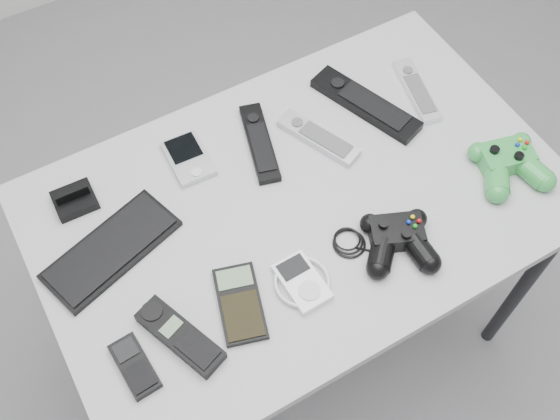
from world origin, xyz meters
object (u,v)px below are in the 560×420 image
pda_keyboard (111,249)px  remote_silver_a (318,137)px  desk (300,216)px  remote_silver_b (417,90)px  pda (188,158)px  controller_green (509,162)px  cordless_handset (180,336)px  calculator (240,303)px  remote_black_a (260,142)px  remote_black_b (366,103)px  controller_black (398,238)px  mp3_player (302,282)px  mobile_phone (135,366)px

pda_keyboard → remote_silver_a: remote_silver_a is taller
desk → remote_silver_b: (0.37, 0.12, 0.07)m
pda → remote_silver_b: same height
pda_keyboard → controller_green: size_ratio=1.66×
desk → cordless_handset: size_ratio=6.07×
calculator → controller_green: size_ratio=0.96×
pda → remote_silver_a: bearing=-15.7°
remote_black_a → remote_silver_b: 0.38m
remote_black_b → controller_green: (0.16, -0.29, 0.01)m
desk → pda_keyboard: size_ratio=3.97×
controller_green → pda_keyboard: bearing=178.2°
calculator → controller_black: bearing=10.1°
remote_black_b → cordless_handset: bearing=-173.8°
pda → remote_black_a: size_ratio=0.60×
pda → cordless_handset: size_ratio=0.70×
pda → remote_black_a: (0.15, -0.04, 0.00)m
pda_keyboard → pda: pda is taller
remote_black_a → mp3_player: bearing=-89.1°
remote_silver_a → mobile_phone: remote_silver_a is taller
remote_black_b → mobile_phone: bearing=-176.3°
desk → pda: pda is taller
remote_silver_b → controller_green: (0.04, -0.27, 0.02)m
remote_black_b → mobile_phone: remote_black_b is taller
controller_green → desk: bearing=174.8°
cordless_handset → remote_silver_a: bearing=9.1°
remote_silver_a → remote_black_b: remote_black_b is taller
pda_keyboard → controller_black: bearing=-45.7°
pda → pda_keyboard: bearing=-148.5°
remote_silver_a → pda: bearing=138.6°
mobile_phone → controller_black: bearing=-6.2°
remote_black_b → controller_black: 0.35m
mobile_phone → controller_black: 0.54m
pda_keyboard → calculator: bearing=-71.4°
mobile_phone → controller_black: size_ratio=0.46×
remote_black_a → remote_black_b: 0.26m
remote_black_a → mp3_player: 0.34m
remote_black_b → mp3_player: (-0.35, -0.30, -0.00)m
desk → remote_silver_a: size_ratio=5.63×
desk → mobile_phone: mobile_phone is taller
controller_black → pda: bearing=147.7°
pda → mp3_player: size_ratio=1.09×
mp3_player → controller_black: 0.20m
desk → pda: size_ratio=8.66×
cordless_handset → calculator: (0.12, 0.00, -0.01)m
pda → remote_silver_a: 0.28m
remote_silver_a → remote_black_a: 0.13m
pda → controller_black: controller_black is taller
remote_black_a → cordless_handset: 0.46m
pda_keyboard → remote_black_b: (0.63, 0.06, 0.00)m
cordless_handset → controller_black: size_ratio=0.72×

